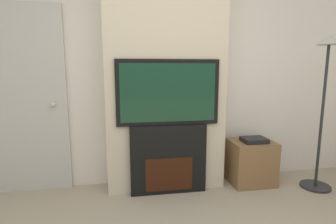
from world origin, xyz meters
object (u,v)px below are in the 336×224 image
at_px(television, 168,93).
at_px(floor_lamp, 325,89).
at_px(fireplace, 168,159).
at_px(media_stand, 251,162).

height_order(television, floor_lamp, floor_lamp).
bearing_deg(fireplace, media_stand, 3.04).
height_order(fireplace, media_stand, fireplace).
xyz_separation_m(television, media_stand, (1.00, 0.06, -0.83)).
bearing_deg(floor_lamp, media_stand, 161.18).
bearing_deg(floor_lamp, television, 174.01).
xyz_separation_m(floor_lamp, media_stand, (-0.68, 0.23, -0.86)).
bearing_deg(television, floor_lamp, -5.99).
relative_size(fireplace, floor_lamp, 0.48).
bearing_deg(television, fireplace, 90.00).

